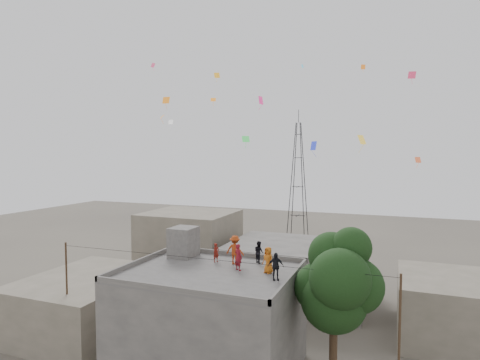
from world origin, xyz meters
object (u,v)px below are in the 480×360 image
Objects in this scene: stair_head_box at (184,242)px; tree at (338,283)px; person_red_adult at (238,257)px; transmission_tower at (298,180)px; person_dark_adult at (276,266)px.

tree is at bearing -10.74° from stair_head_box.
person_red_adult is at bearing -20.16° from stair_head_box.
stair_head_box is at bearing -88.77° from transmission_tower.
transmission_tower is (-0.80, 37.40, 1.97)m from stair_head_box.
stair_head_box is 1.25× the size of person_red_adult.
tree reaches higher than stair_head_box.
person_dark_adult is at bearing -167.65° from tree.
stair_head_box is 5.00m from person_red_adult.
person_red_adult is at bearing 132.48° from person_dark_adult.
stair_head_box is 1.30× the size of person_dark_adult.
transmission_tower is at bearing -53.31° from person_red_adult.
tree reaches higher than person_red_adult.
stair_head_box is 7.79m from person_dark_adult.
transmission_tower is 39.56m from person_red_adult.
transmission_tower reaches higher than stair_head_box.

